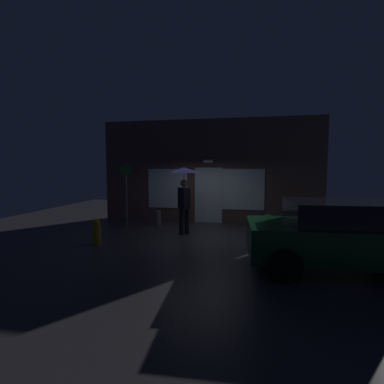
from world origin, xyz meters
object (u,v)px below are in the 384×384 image
at_px(sidewalk_bollard, 158,219).
at_px(fire_hydrant, 97,233).
at_px(sidewalk_bollard_2, 268,221).
at_px(parked_car, 342,235).
at_px(person_with_umbrella, 184,182).
at_px(street_sign_post, 126,191).

distance_m(sidewalk_bollard, fire_hydrant, 2.91).
relative_size(sidewalk_bollard_2, fire_hydrant, 0.65).
bearing_deg(parked_car, sidewalk_bollard, 143.30).
relative_size(parked_car, sidewalk_bollard, 6.95).
bearing_deg(person_with_umbrella, sidewalk_bollard, 9.74).
xyz_separation_m(person_with_umbrella, street_sign_post, (-2.32, 0.69, -0.38)).
bearing_deg(street_sign_post, person_with_umbrella, -16.60).
bearing_deg(fire_hydrant, sidewalk_bollard, 71.05).
distance_m(person_with_umbrella, parked_car, 4.76).
distance_m(street_sign_post, fire_hydrant, 2.55).
distance_m(person_with_umbrella, sidewalk_bollard_2, 3.56).
bearing_deg(fire_hydrant, sidewalk_bollard_2, 32.97).
bearing_deg(sidewalk_bollard, person_with_umbrella, -41.57).
height_order(parked_car, sidewalk_bollard_2, parked_car).
height_order(person_with_umbrella, street_sign_post, street_sign_post).
distance_m(person_with_umbrella, fire_hydrant, 3.06).
relative_size(person_with_umbrella, street_sign_post, 0.93).
bearing_deg(parked_car, person_with_umbrella, 145.83).
relative_size(person_with_umbrella, sidewalk_bollard_2, 4.64).
height_order(person_with_umbrella, sidewalk_bollard, person_with_umbrella).
xyz_separation_m(parked_car, street_sign_post, (-6.27, 3.15, 0.59)).
bearing_deg(fire_hydrant, parked_car, -7.45).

